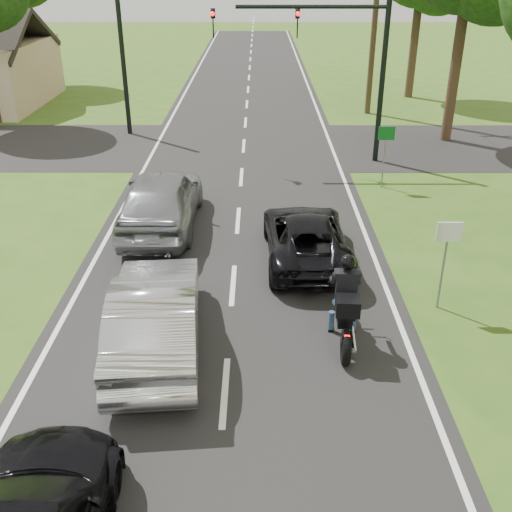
# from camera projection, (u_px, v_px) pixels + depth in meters

# --- Properties ---
(ground) EXTENTS (140.00, 140.00, 0.00)m
(ground) POSITION_uv_depth(u_px,v_px,m) (225.00, 392.00, 11.00)
(ground) COLOR #305819
(ground) RESTS_ON ground
(road) EXTENTS (8.00, 100.00, 0.01)m
(road) POSITION_uv_depth(u_px,v_px,m) (240.00, 197.00, 19.94)
(road) COLOR black
(road) RESTS_ON ground
(cross_road) EXTENTS (60.00, 7.00, 0.01)m
(cross_road) POSITION_uv_depth(u_px,v_px,m) (244.00, 146.00, 25.30)
(cross_road) COLOR black
(cross_road) RESTS_ON ground
(motorcycle_rider) EXTENTS (0.65, 2.31, 1.99)m
(motorcycle_rider) POSITION_uv_depth(u_px,v_px,m) (345.00, 309.00, 12.10)
(motorcycle_rider) COLOR black
(motorcycle_rider) RESTS_ON ground
(dark_suv) EXTENTS (2.23, 4.57, 1.25)m
(dark_suv) POSITION_uv_depth(u_px,v_px,m) (306.00, 237.00, 15.59)
(dark_suv) COLOR black
(dark_suv) RESTS_ON road
(silver_sedan) EXTENTS (2.09, 4.90, 1.57)m
(silver_sedan) POSITION_uv_depth(u_px,v_px,m) (156.00, 314.00, 11.90)
(silver_sedan) COLOR #B6B6BB
(silver_sedan) RESTS_ON road
(silver_suv) EXTENTS (2.11, 5.14, 1.75)m
(silver_suv) POSITION_uv_depth(u_px,v_px,m) (161.00, 199.00, 17.32)
(silver_suv) COLOR gray
(silver_suv) RESTS_ON road
(traffic_signal) EXTENTS (6.38, 0.44, 6.00)m
(traffic_signal) POSITION_uv_depth(u_px,v_px,m) (334.00, 50.00, 21.65)
(traffic_signal) COLOR black
(traffic_signal) RESTS_ON ground
(signal_pole_far) EXTENTS (0.20, 0.20, 6.00)m
(signal_pole_far) POSITION_uv_depth(u_px,v_px,m) (124.00, 65.00, 25.77)
(signal_pole_far) COLOR black
(signal_pole_far) RESTS_ON ground
(utility_pole_far) EXTENTS (1.60, 0.28, 10.00)m
(utility_pole_far) POSITION_uv_depth(u_px,v_px,m) (376.00, 6.00, 28.38)
(utility_pole_far) COLOR #4A3821
(utility_pole_far) RESTS_ON ground
(sign_white) EXTENTS (0.55, 0.07, 2.12)m
(sign_white) POSITION_uv_depth(u_px,v_px,m) (447.00, 244.00, 12.93)
(sign_white) COLOR slate
(sign_white) RESTS_ON ground
(sign_green) EXTENTS (0.55, 0.07, 2.12)m
(sign_green) POSITION_uv_depth(u_px,v_px,m) (386.00, 142.00, 20.09)
(sign_green) COLOR slate
(sign_green) RESTS_ON ground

